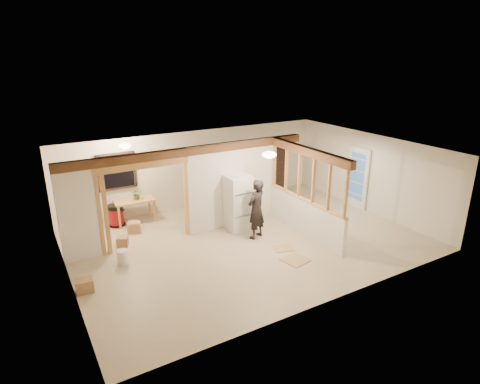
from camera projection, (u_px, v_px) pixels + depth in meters
floor at (248, 241)px, 10.93m from camera, size 9.00×6.50×0.01m
ceiling at (248, 151)px, 10.11m from camera, size 9.00×6.50×0.01m
wall_back at (197, 168)px, 13.17m from camera, size 9.00×0.01×2.50m
wall_front at (334, 247)px, 7.86m from camera, size 9.00×0.01×2.50m
wall_left at (64, 235)px, 8.38m from camera, size 0.01×6.50×2.50m
wall_right at (370, 173)px, 12.65m from camera, size 0.01×6.50×2.50m
partition_left_stub at (77, 212)px, 9.57m from camera, size 0.90×0.12×2.50m
partition_center at (232, 184)px, 11.59m from camera, size 2.80×0.12×2.50m
doorway_frame at (145, 205)px, 10.41m from camera, size 2.46×0.14×2.20m
header_beam_back at (193, 151)px, 10.65m from camera, size 7.00×0.18×0.22m
header_beam_right at (308, 152)px, 10.58m from camera, size 0.18×3.30×0.22m
pony_wall at (304, 217)px, 11.20m from camera, size 0.12×3.20×1.00m
stud_partition at (306, 178)px, 10.82m from camera, size 0.14×3.20×1.32m
window_back at (117, 171)px, 11.77m from camera, size 1.12×0.10×1.10m
french_door at (358, 178)px, 13.02m from camera, size 0.12×0.86×2.00m
ceiling_dome_main at (269, 155)px, 9.85m from camera, size 0.36×0.36×0.16m
ceiling_dome_util at (125, 146)px, 10.80m from camera, size 0.32×0.32×0.14m
hanging_bulb at (152, 160)px, 10.57m from camera, size 0.07×0.07×0.07m
refrigerator at (238, 203)px, 11.42m from camera, size 0.66×0.64×1.60m
woman at (256, 209)px, 10.86m from camera, size 0.72×0.60×1.68m
work_table at (135, 211)px, 11.99m from camera, size 1.18×0.63×0.72m
potted_plant at (137, 194)px, 11.85m from camera, size 0.31×0.28×0.34m
shop_vac at (116, 215)px, 11.80m from camera, size 0.51×0.51×0.65m
bookshelf at (275, 168)px, 14.54m from camera, size 0.88×0.29×1.76m
bucket at (123, 257)px, 9.69m from camera, size 0.31×0.31×0.35m
box_util_a at (134, 227)px, 11.41m from camera, size 0.43×0.40×0.30m
box_util_b at (122, 241)px, 10.59m from camera, size 0.37×0.37×0.26m
box_front at (85, 285)px, 8.56m from camera, size 0.38×0.32×0.29m
floor_panel_near at (295, 260)px, 9.89m from camera, size 0.67×0.67×0.02m
floor_panel_far at (284, 248)px, 10.48m from camera, size 0.58×0.51×0.02m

